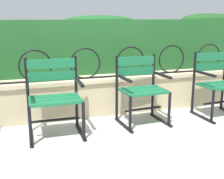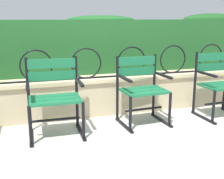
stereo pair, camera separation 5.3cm
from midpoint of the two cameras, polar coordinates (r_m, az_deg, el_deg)
name	(u,v)px [view 2 (the right image)]	position (r m, az deg, el deg)	size (l,w,h in m)	color
ground_plane	(116,139)	(3.32, 1.16, -9.78)	(60.00, 60.00, 0.00)	#BCB7AD
stone_wall	(95,95)	(4.11, -3.10, -1.13)	(6.92, 0.41, 0.53)	#C6B289
iron_arch_fence	(87,65)	(3.92, -4.52, 4.85)	(6.39, 0.02, 0.42)	black
hedge_row	(89,44)	(4.41, -4.30, 8.91)	(6.79, 0.51, 0.88)	#1E5123
park_chair_centre_left	(54,95)	(3.40, -10.89, -1.04)	(0.63, 0.54, 0.90)	#19663D
park_chair_centre_right	(142,88)	(3.74, 6.24, 0.35)	(0.60, 0.55, 0.86)	#19663D
park_chair_rightmost	(218,83)	(4.26, 20.53, 1.27)	(0.58, 0.54, 0.88)	#19663D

